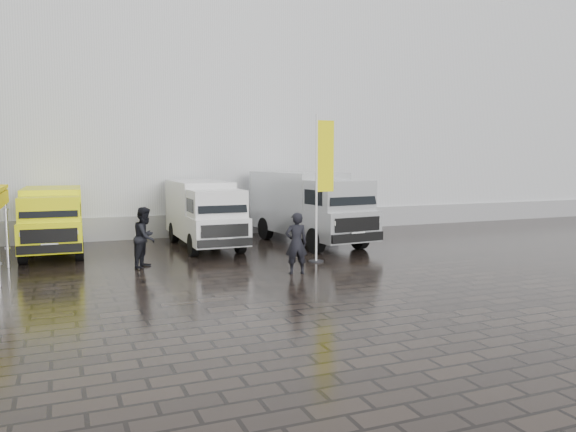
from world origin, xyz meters
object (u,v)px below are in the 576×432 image
at_px(van_yellow, 52,222).
at_px(wheelie_bin, 331,221).
at_px(flagpole, 321,180).
at_px(van_silver, 309,208).
at_px(person_front, 296,243).
at_px(van_white, 204,215).
at_px(person_tent, 145,237).

bearing_deg(van_yellow, wheelie_bin, 12.54).
bearing_deg(flagpole, wheelie_bin, 61.14).
height_order(van_silver, person_front, van_silver).
relative_size(van_white, wheelie_bin, 6.38).
bearing_deg(van_yellow, person_tent, -51.75).
distance_m(van_silver, person_tent, 7.41).
relative_size(van_white, flagpole, 1.20).
bearing_deg(flagpole, van_white, 123.08).
bearing_deg(flagpole, van_yellow, 149.56).
height_order(flagpole, wheelie_bin, flagpole).
xyz_separation_m(person_front, person_tent, (-4.07, 2.80, 0.03)).
bearing_deg(wheelie_bin, person_tent, -151.40).
relative_size(van_yellow, van_silver, 0.77).
height_order(van_white, person_front, van_white).
xyz_separation_m(van_white, van_silver, (4.20, -0.67, 0.17)).
bearing_deg(flagpole, person_tent, 167.77).
xyz_separation_m(van_yellow, van_white, (5.50, -0.46, 0.09)).
bearing_deg(person_front, wheelie_bin, -112.55).
relative_size(wheelie_bin, person_front, 0.50).
bearing_deg(van_silver, wheelie_bin, 45.42).
xyz_separation_m(van_silver, person_tent, (-6.93, -2.59, -0.49)).
xyz_separation_m(van_silver, person_front, (-2.86, -5.40, -0.52)).
relative_size(van_white, person_tent, 3.06).
distance_m(flagpole, wheelie_bin, 8.71).
xyz_separation_m(wheelie_bin, person_front, (-5.64, -8.94, 0.47)).
bearing_deg(van_white, person_front, -77.36).
bearing_deg(wheelie_bin, van_white, -161.35).
bearing_deg(person_tent, person_front, -93.05).
relative_size(wheelie_bin, person_tent, 0.48).
relative_size(van_silver, flagpole, 1.36).
distance_m(person_front, person_tent, 4.94).
relative_size(van_yellow, person_front, 2.78).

